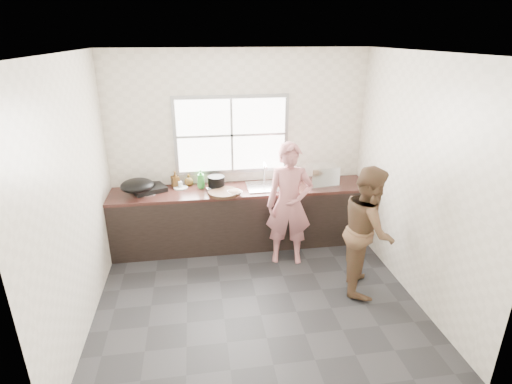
{
  "coord_description": "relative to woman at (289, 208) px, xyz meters",
  "views": [
    {
      "loc": [
        -0.59,
        -3.86,
        2.86
      ],
      "look_at": [
        0.1,
        0.65,
        1.05
      ],
      "focal_mm": 28.0,
      "sensor_mm": 36.0,
      "label": 1
    }
  ],
  "objects": [
    {
      "name": "floor",
      "position": [
        -0.55,
        -0.74,
        -0.77
      ],
      "size": [
        3.6,
        3.2,
        0.01
      ],
      "primitive_type": "cube",
      "color": "#27272A",
      "rests_on": "ground"
    },
    {
      "name": "ceiling",
      "position": [
        -0.55,
        -0.74,
        1.94
      ],
      "size": [
        3.6,
        3.2,
        0.01
      ],
      "primitive_type": "cube",
      "color": "silver",
      "rests_on": "wall_back"
    },
    {
      "name": "wall_back",
      "position": [
        -0.55,
        0.87,
        0.59
      ],
      "size": [
        3.6,
        0.01,
        2.7
      ],
      "primitive_type": "cube",
      "color": "silver",
      "rests_on": "ground"
    },
    {
      "name": "wall_left",
      "position": [
        -2.35,
        -0.74,
        0.59
      ],
      "size": [
        0.01,
        3.2,
        2.7
      ],
      "primitive_type": "cube",
      "color": "beige",
      "rests_on": "ground"
    },
    {
      "name": "wall_right",
      "position": [
        1.26,
        -0.74,
        0.59
      ],
      "size": [
        0.01,
        3.2,
        2.7
      ],
      "primitive_type": "cube",
      "color": "beige",
      "rests_on": "ground"
    },
    {
      "name": "wall_front",
      "position": [
        -0.55,
        -2.34,
        0.59
      ],
      "size": [
        3.6,
        0.01,
        2.7
      ],
      "primitive_type": "cube",
      "color": "beige",
      "rests_on": "ground"
    },
    {
      "name": "cabinet",
      "position": [
        -0.55,
        0.55,
        -0.35
      ],
      "size": [
        3.6,
        0.62,
        0.82
      ],
      "primitive_type": "cube",
      "color": "black",
      "rests_on": "floor"
    },
    {
      "name": "countertop",
      "position": [
        -0.55,
        0.55,
        0.08
      ],
      "size": [
        3.6,
        0.64,
        0.04
      ],
      "primitive_type": "cube",
      "color": "#331914",
      "rests_on": "cabinet"
    },
    {
      "name": "sink",
      "position": [
        -0.2,
        0.55,
        0.1
      ],
      "size": [
        0.55,
        0.45,
        0.02
      ],
      "primitive_type": "cube",
      "color": "silver",
      "rests_on": "countertop"
    },
    {
      "name": "faucet",
      "position": [
        -0.2,
        0.75,
        0.25
      ],
      "size": [
        0.02,
        0.02,
        0.3
      ],
      "primitive_type": "cylinder",
      "color": "silver",
      "rests_on": "countertop"
    },
    {
      "name": "window_frame",
      "position": [
        -0.65,
        0.85,
        0.79
      ],
      "size": [
        1.6,
        0.05,
        1.1
      ],
      "primitive_type": "cube",
      "color": "#9EA0A5",
      "rests_on": "wall_back"
    },
    {
      "name": "window_glazing",
      "position": [
        -0.65,
        0.83,
        0.79
      ],
      "size": [
        1.5,
        0.01,
        1.0
      ],
      "primitive_type": "cube",
      "color": "white",
      "rests_on": "window_frame"
    },
    {
      "name": "woman",
      "position": [
        0.0,
        0.0,
        0.0
      ],
      "size": [
        0.62,
        0.47,
        1.52
      ],
      "primitive_type": "imported",
      "rotation": [
        0.0,
        0.0,
        -0.19
      ],
      "color": "#BB7072",
      "rests_on": "floor"
    },
    {
      "name": "person_side",
      "position": [
        0.76,
        -0.73,
        0.0
      ],
      "size": [
        0.77,
        0.88,
        1.52
      ],
      "primitive_type": "imported",
      "rotation": [
        0.0,
        0.0,
        1.27
      ],
      "color": "brown",
      "rests_on": "floor"
    },
    {
      "name": "cutting_board",
      "position": [
        -0.81,
        0.38,
        0.12
      ],
      "size": [
        0.49,
        0.49,
        0.04
      ],
      "primitive_type": "cylinder",
      "rotation": [
        0.0,
        0.0,
        -0.23
      ],
      "color": "#332114",
      "rests_on": "countertop"
    },
    {
      "name": "cleaver",
      "position": [
        -0.94,
        0.52,
        0.14
      ],
      "size": [
        0.22,
        0.15,
        0.01
      ],
      "primitive_type": "cube",
      "rotation": [
        0.0,
        0.0,
        0.27
      ],
      "color": "#ACAFB2",
      "rests_on": "cutting_board"
    },
    {
      "name": "bowl_mince",
      "position": [
        -0.67,
        0.34,
        0.12
      ],
      "size": [
        0.24,
        0.24,
        0.05
      ],
      "primitive_type": "imported",
      "rotation": [
        0.0,
        0.0,
        0.35
      ],
      "color": "silver",
      "rests_on": "countertop"
    },
    {
      "name": "bowl_crabs",
      "position": [
        0.0,
        0.44,
        0.13
      ],
      "size": [
        0.19,
        0.19,
        0.06
      ],
      "primitive_type": "imported",
      "rotation": [
        0.0,
        0.0,
        -0.08
      ],
      "color": "white",
      "rests_on": "countertop"
    },
    {
      "name": "bowl_held",
      "position": [
        0.04,
        0.55,
        0.13
      ],
      "size": [
        0.25,
        0.25,
        0.06
      ],
      "primitive_type": "imported",
      "rotation": [
        0.0,
        0.0,
        -0.3
      ],
      "color": "white",
      "rests_on": "countertop"
    },
    {
      "name": "black_pot",
      "position": [
        -0.9,
        0.63,
        0.18
      ],
      "size": [
        0.3,
        0.3,
        0.17
      ],
      "primitive_type": "cylinder",
      "rotation": [
        0.0,
        0.0,
        0.39
      ],
      "color": "black",
      "rests_on": "countertop"
    },
    {
      "name": "plate_food",
      "position": [
        -1.39,
        0.69,
        0.11
      ],
      "size": [
        0.24,
        0.24,
        0.02
      ],
      "primitive_type": "cylinder",
      "rotation": [
        0.0,
        0.0,
        -0.27
      ],
      "color": "silver",
      "rests_on": "countertop"
    },
    {
      "name": "bottle_green",
      "position": [
        -1.1,
        0.65,
        0.24
      ],
      "size": [
        0.13,
        0.13,
        0.27
      ],
      "primitive_type": "imported",
      "rotation": [
        0.0,
        0.0,
        -0.34
      ],
      "color": "green",
      "rests_on": "countertop"
    },
    {
      "name": "bottle_brown_tall",
      "position": [
        -1.46,
        0.77,
        0.2
      ],
      "size": [
        0.12,
        0.12,
        0.2
      ],
      "primitive_type": "imported",
      "rotation": [
        0.0,
        0.0,
        0.38
      ],
      "color": "#4E3213",
      "rests_on": "countertop"
    },
    {
      "name": "bottle_brown_short",
      "position": [
        -1.27,
        0.78,
        0.18
      ],
      "size": [
        0.14,
        0.14,
        0.15
      ],
      "primitive_type": "imported",
      "rotation": [
        0.0,
        0.0,
        -0.2
      ],
      "color": "#4B3412",
      "rests_on": "countertop"
    },
    {
      "name": "glass_jar",
      "position": [
        -1.39,
        0.71,
        0.14
      ],
      "size": [
        0.08,
        0.08,
        0.09
      ],
      "primitive_type": "cylinder",
      "rotation": [
        0.0,
        0.0,
        0.29
      ],
      "color": "silver",
      "rests_on": "countertop"
    },
    {
      "name": "burner",
      "position": [
        -1.83,
        0.69,
        0.13
      ],
      "size": [
        0.56,
        0.56,
        0.06
      ],
      "primitive_type": "cube",
      "rotation": [
        0.0,
        0.0,
        0.42
      ],
      "color": "black",
      "rests_on": "countertop"
    },
    {
      "name": "wok",
      "position": [
        -1.94,
        0.5,
        0.24
      ],
      "size": [
        0.58,
        0.58,
        0.16
      ],
      "primitive_type": "ellipsoid",
      "rotation": [
        0.0,
        0.0,
        -0.43
      ],
      "color": "black",
      "rests_on": "burner"
    },
    {
      "name": "dish_rack",
      "position": [
        0.58,
        0.47,
        0.25
      ],
      "size": [
        0.42,
        0.31,
        0.3
      ],
      "primitive_type": "cube",
      "rotation": [
        0.0,
        0.0,
        0.08
      ],
      "color": "silver",
      "rests_on": "countertop"
    },
    {
      "name": "pot_lid_left",
      "position": [
        -1.83,
        0.55,
        0.11
      ],
      "size": [
        0.31,
        0.31,
        0.01
      ],
      "primitive_type": "cylinder",
      "rotation": [
        0.0,
        0.0,
        0.43
      ],
      "color": "#B9BBC0",
      "rests_on": "countertop"
    },
    {
      "name": "pot_lid_right",
      "position": [
        -1.71,
        0.68,
        0.11
      ],
      "size": [
        0.3,
        0.3,
        0.01
      ],
      "primitive_type": "cylinder",
      "rotation": [
        0.0,
        0.0,
        -0.36
      ],
      "color": "#A3A4A9",
      "rests_on": "countertop"
    }
  ]
}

